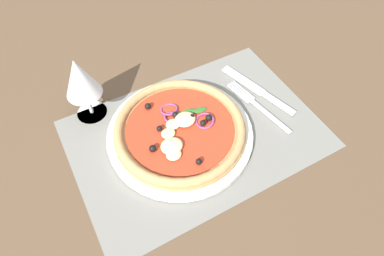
# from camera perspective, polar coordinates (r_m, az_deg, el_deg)

# --- Properties ---
(ground_plane) EXTENTS (1.90, 1.40, 0.02)m
(ground_plane) POSITION_cam_1_polar(r_m,az_deg,el_deg) (0.70, 0.69, -1.63)
(ground_plane) COLOR brown
(placemat) EXTENTS (0.50, 0.34, 0.00)m
(placemat) POSITION_cam_1_polar(r_m,az_deg,el_deg) (0.69, 0.71, -0.96)
(placemat) COLOR slate
(placemat) RESTS_ON ground_plane
(plate) EXTENTS (0.29, 0.29, 0.01)m
(plate) POSITION_cam_1_polar(r_m,az_deg,el_deg) (0.68, -2.05, -1.04)
(plate) COLOR silver
(plate) RESTS_ON placemat
(pizza) EXTENTS (0.26, 0.26, 0.03)m
(pizza) POSITION_cam_1_polar(r_m,az_deg,el_deg) (0.66, -2.10, -0.16)
(pizza) COLOR tan
(pizza) RESTS_ON plate
(fork) EXTENTS (0.05, 0.18, 0.00)m
(fork) POSITION_cam_1_polar(r_m,az_deg,el_deg) (0.75, 10.71, 4.05)
(fork) COLOR silver
(fork) RESTS_ON placemat
(knife) EXTENTS (0.07, 0.20, 0.01)m
(knife) POSITION_cam_1_polar(r_m,az_deg,el_deg) (0.78, 10.94, 6.49)
(knife) COLOR silver
(knife) RESTS_ON placemat
(wine_glass) EXTENTS (0.07, 0.07, 0.15)m
(wine_glass) POSITION_cam_1_polar(r_m,az_deg,el_deg) (0.69, -18.48, 7.82)
(wine_glass) COLOR silver
(wine_glass) RESTS_ON ground_plane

